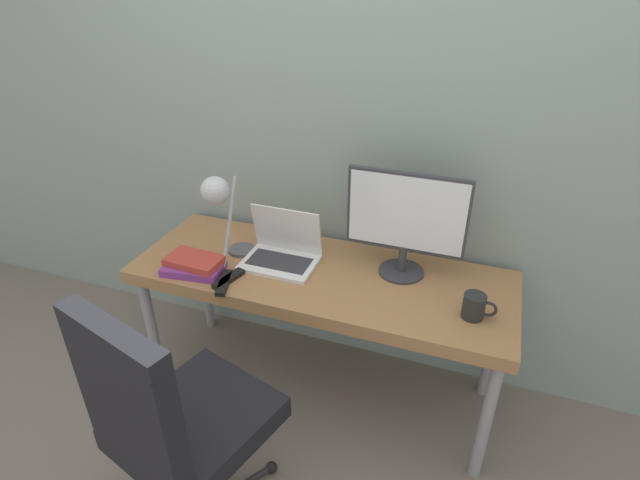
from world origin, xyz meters
name	(u,v)px	position (x,y,z in m)	size (l,w,h in m)	color
ground_plane	(298,432)	(0.00, 0.00, 0.00)	(12.00, 12.00, 0.00)	#70665B
wall_back	(348,117)	(0.00, 0.67, 1.30)	(8.00, 0.05, 2.60)	gray
desk	(320,283)	(0.00, 0.30, 0.64)	(1.69, 0.61, 0.70)	#996B42
laptop	(282,252)	(-0.19, 0.33, 0.76)	(0.33, 0.24, 0.25)	silver
monitor	(406,219)	(0.34, 0.42, 0.97)	(0.51, 0.20, 0.47)	#333338
desk_lamp	(219,200)	(-0.41, 0.19, 1.04)	(0.12, 0.30, 0.45)	#4C4C51
office_chair	(173,419)	(-0.21, -0.54, 0.60)	(0.58, 0.61, 1.07)	black
book_stack	(194,265)	(-0.53, 0.12, 0.74)	(0.28, 0.18, 0.07)	#753384
tv_remote	(229,279)	(-0.35, 0.10, 0.71)	(0.08, 0.17, 0.02)	black
media_remote	(224,283)	(-0.35, 0.07, 0.71)	(0.09, 0.18, 0.02)	black
mug	(475,306)	(0.67, 0.20, 0.76)	(0.13, 0.09, 0.10)	black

